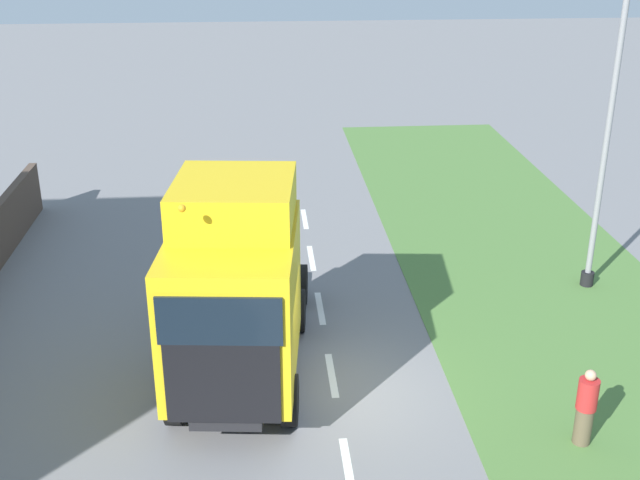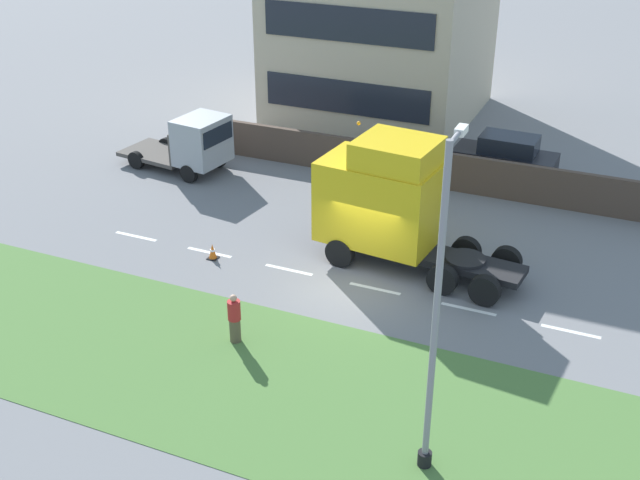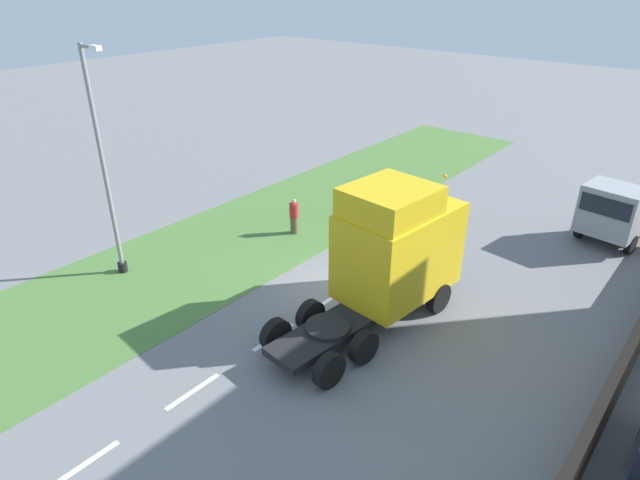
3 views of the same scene
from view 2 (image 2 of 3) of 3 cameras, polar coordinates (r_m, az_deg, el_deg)
ground_plane at (r=27.18m, az=2.54°, el=-3.17°), size 120.00×120.00×0.00m
grass_verge at (r=22.62m, az=-3.08°, el=-10.28°), size 7.00×44.00×0.01m
lane_markings at (r=26.97m, az=3.92°, el=-3.47°), size 0.16×21.00×0.00m
boundary_wall at (r=34.52m, az=8.02°, el=5.04°), size 0.25×24.00×1.63m
building_block at (r=42.35m, az=4.55°, el=16.57°), size 9.97×9.77×12.84m
lorry_cab at (r=27.68m, az=4.79°, el=2.77°), size 3.21×7.47×4.74m
flatbed_truck at (r=35.87m, az=-8.92°, el=6.81°), size 2.87×5.33×2.61m
parked_car at (r=35.48m, az=13.03°, el=5.58°), size 1.97×4.38×2.12m
lamp_post at (r=18.04m, az=8.20°, el=-6.42°), size 1.29×0.35×8.38m
pedestrian at (r=24.03m, az=-6.10°, el=-5.60°), size 0.39×0.39×1.62m
traffic_cone_lead at (r=28.86m, az=-7.65°, el=-0.81°), size 0.36×0.36×0.58m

